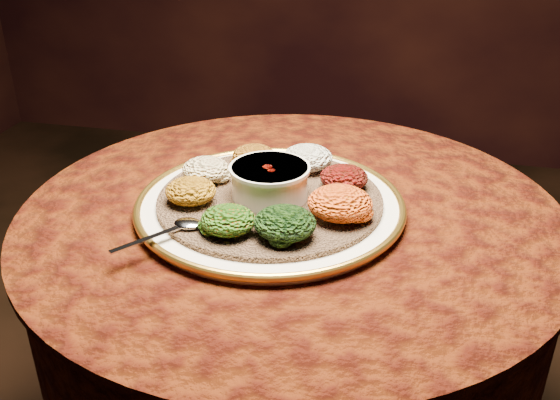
# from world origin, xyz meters

# --- Properties ---
(table) EXTENTS (0.96, 0.96, 0.73)m
(table) POSITION_xyz_m (0.00, 0.00, 0.55)
(table) COLOR black
(table) RESTS_ON ground
(platter) EXTENTS (0.59, 0.59, 0.02)m
(platter) POSITION_xyz_m (-0.03, -0.02, 0.75)
(platter) COLOR white
(platter) RESTS_ON table
(injera) EXTENTS (0.46, 0.46, 0.01)m
(injera) POSITION_xyz_m (-0.03, -0.02, 0.76)
(injera) COLOR brown
(injera) RESTS_ON platter
(stew_bowl) EXTENTS (0.14, 0.14, 0.06)m
(stew_bowl) POSITION_xyz_m (-0.03, -0.02, 0.80)
(stew_bowl) COLOR silver
(stew_bowl) RESTS_ON injera
(spoon) EXTENTS (0.11, 0.13, 0.01)m
(spoon) POSITION_xyz_m (-0.14, -0.16, 0.77)
(spoon) COLOR silver
(spoon) RESTS_ON injera
(portion_ayib) EXTENTS (0.09, 0.09, 0.05)m
(portion_ayib) POSITION_xyz_m (0.01, 0.11, 0.78)
(portion_ayib) COLOR silver
(portion_ayib) RESTS_ON injera
(portion_kitfo) EXTENTS (0.09, 0.08, 0.04)m
(portion_kitfo) POSITION_xyz_m (0.09, 0.04, 0.78)
(portion_kitfo) COLOR black
(portion_kitfo) RESTS_ON injera
(portion_tikil) EXTENTS (0.11, 0.10, 0.05)m
(portion_tikil) POSITION_xyz_m (0.09, -0.07, 0.79)
(portion_tikil) COLOR #A66A0D
(portion_tikil) RESTS_ON injera
(portion_gomen) EXTENTS (0.10, 0.09, 0.05)m
(portion_gomen) POSITION_xyz_m (0.02, -0.15, 0.79)
(portion_gomen) COLOR black
(portion_gomen) RESTS_ON injera
(portion_mixveg) EXTENTS (0.09, 0.08, 0.04)m
(portion_mixveg) POSITION_xyz_m (-0.07, -0.15, 0.78)
(portion_mixveg) COLOR #AE3D0B
(portion_mixveg) RESTS_ON injera
(portion_kik) EXTENTS (0.09, 0.08, 0.04)m
(portion_kik) POSITION_xyz_m (-0.16, -0.07, 0.78)
(portion_kik) COLOR #AC6F0F
(portion_kik) RESTS_ON injera
(portion_timatim) EXTENTS (0.09, 0.08, 0.04)m
(portion_timatim) POSITION_xyz_m (-0.16, 0.02, 0.78)
(portion_timatim) COLOR maroon
(portion_timatim) RESTS_ON injera
(portion_shiro) EXTENTS (0.08, 0.08, 0.04)m
(portion_shiro) POSITION_xyz_m (-0.09, 0.10, 0.78)
(portion_shiro) COLOR brown
(portion_shiro) RESTS_ON injera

